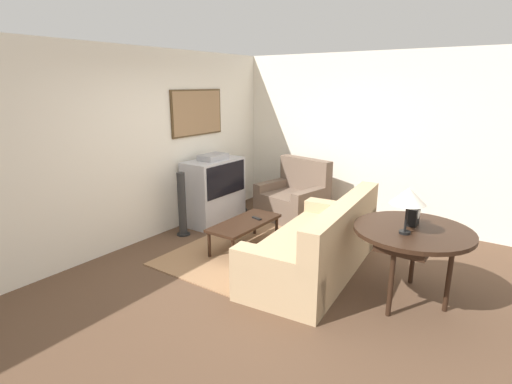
# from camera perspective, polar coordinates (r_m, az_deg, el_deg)

# --- Properties ---
(ground_plane) EXTENTS (12.00, 12.00, 0.00)m
(ground_plane) POSITION_cam_1_polar(r_m,az_deg,el_deg) (4.93, 2.18, -11.41)
(ground_plane) COLOR brown
(wall_back) EXTENTS (12.00, 0.10, 2.70)m
(wall_back) POSITION_cam_1_polar(r_m,az_deg,el_deg) (5.91, -15.29, 6.38)
(wall_back) COLOR silver
(wall_back) RESTS_ON ground_plane
(wall_right) EXTENTS (0.06, 12.00, 2.70)m
(wall_right) POSITION_cam_1_polar(r_m,az_deg,el_deg) (6.83, 14.50, 7.51)
(wall_right) COLOR silver
(wall_right) RESTS_ON ground_plane
(area_rug) EXTENTS (2.53, 1.61, 0.01)m
(area_rug) POSITION_cam_1_polar(r_m,az_deg,el_deg) (5.64, -0.40, -7.78)
(area_rug) COLOR #99704C
(area_rug) RESTS_ON ground_plane
(tv) EXTENTS (1.01, 0.53, 1.13)m
(tv) POSITION_cam_1_polar(r_m,az_deg,el_deg) (6.52, -6.01, 0.23)
(tv) COLOR #B7B7BC
(tv) RESTS_ON ground_plane
(couch) EXTENTS (2.28, 1.17, 0.92)m
(couch) POSITION_cam_1_polar(r_m,az_deg,el_deg) (4.88, 8.81, -7.82)
(couch) COLOR tan
(couch) RESTS_ON ground_plane
(armchair) EXTENTS (1.02, 1.14, 0.99)m
(armchair) POSITION_cam_1_polar(r_m,az_deg,el_deg) (6.74, 5.41, -1.15)
(armchair) COLOR brown
(armchair) RESTS_ON ground_plane
(coffee_table) EXTENTS (1.12, 0.49, 0.39)m
(coffee_table) POSITION_cam_1_polar(r_m,az_deg,el_deg) (5.47, -1.63, -4.66)
(coffee_table) COLOR black
(coffee_table) RESTS_ON ground_plane
(console_table) EXTENTS (1.17, 1.17, 0.80)m
(console_table) POSITION_cam_1_polar(r_m,az_deg,el_deg) (4.36, 21.52, -5.73)
(console_table) COLOR black
(console_table) RESTS_ON ground_plane
(table_lamp) EXTENTS (0.34, 0.34, 0.46)m
(table_lamp) POSITION_cam_1_polar(r_m,az_deg,el_deg) (4.07, 20.94, -0.63)
(table_lamp) COLOR black
(table_lamp) RESTS_ON console_table
(mantel_clock) EXTENTS (0.16, 0.10, 0.18)m
(mantel_clock) POSITION_cam_1_polar(r_m,az_deg,el_deg) (4.42, 21.59, -3.29)
(mantel_clock) COLOR black
(mantel_clock) RESTS_ON console_table
(remote) EXTENTS (0.08, 0.17, 0.02)m
(remote) POSITION_cam_1_polar(r_m,az_deg,el_deg) (5.56, 0.08, -3.77)
(remote) COLOR black
(remote) RESTS_ON coffee_table
(speaker_tower_left) EXTENTS (0.20, 0.20, 0.96)m
(speaker_tower_left) POSITION_cam_1_polar(r_m,az_deg,el_deg) (6.03, -10.51, -1.97)
(speaker_tower_left) COLOR black
(speaker_tower_left) RESTS_ON ground_plane
(speaker_tower_right) EXTENTS (0.20, 0.20, 0.96)m
(speaker_tower_right) POSITION_cam_1_polar(r_m,az_deg,el_deg) (7.08, -2.09, 0.87)
(speaker_tower_right) COLOR black
(speaker_tower_right) RESTS_ON ground_plane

